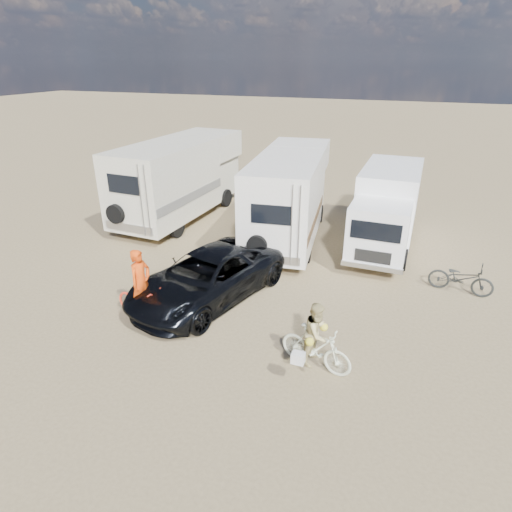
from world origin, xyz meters
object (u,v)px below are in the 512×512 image
(rider_man, at_px, (142,288))
(cooler, at_px, (221,252))
(box_truck, at_px, (386,211))
(bike_parked, at_px, (461,278))
(rider_woman, at_px, (316,340))
(rv_left, at_px, (179,180))
(bike_man, at_px, (143,302))
(bike_woman, at_px, (316,348))
(crate, at_px, (246,283))
(dark_suv, at_px, (207,277))
(rv_main, at_px, (289,198))

(rider_man, distance_m, cooler, 4.42)
(box_truck, height_order, bike_parked, box_truck)
(cooler, bearing_deg, bike_parked, 5.78)
(rider_woman, bearing_deg, box_truck, 8.90)
(cooler, bearing_deg, rv_left, 139.83)
(rider_woman, bearing_deg, bike_parked, -19.29)
(bike_man, bearing_deg, box_truck, -28.88)
(rv_left, bearing_deg, bike_man, -64.89)
(rider_man, bearing_deg, rider_woman, -86.56)
(rv_left, height_order, bike_woman, rv_left)
(bike_woman, height_order, crate, bike_woman)
(bike_woman, xyz_separation_m, crate, (-2.93, 3.01, -0.36))
(rider_man, bearing_deg, bike_woman, -86.56)
(box_truck, relative_size, dark_suv, 1.15)
(rv_left, height_order, rider_man, rv_left)
(bike_parked, bearing_deg, bike_man, 126.05)
(bike_man, height_order, bike_woman, bike_woman)
(bike_man, xyz_separation_m, cooler, (0.35, 4.35, -0.25))
(cooler, xyz_separation_m, crate, (1.70, -1.81, -0.05))
(rv_main, relative_size, rider_man, 3.82)
(bike_parked, bearing_deg, dark_suv, 120.42)
(rider_woman, xyz_separation_m, crate, (-2.93, 3.01, -0.59))
(dark_suv, xyz_separation_m, bike_man, (-1.22, -1.53, -0.24))
(rider_woman, bearing_deg, crate, 58.56)
(dark_suv, bearing_deg, rv_left, 141.38)
(bike_man, xyz_separation_m, bike_parked, (8.34, 4.58, 0.01))
(rv_left, height_order, bike_man, rv_left)
(rv_main, distance_m, bike_woman, 8.13)
(dark_suv, relative_size, bike_man, 2.84)
(bike_man, bearing_deg, rv_left, 30.92)
(rider_woman, bearing_deg, dark_suv, 76.33)
(box_truck, relative_size, bike_woman, 3.35)
(rv_main, xyz_separation_m, bike_man, (-2.10, -7.05, -1.19))
(cooler, relative_size, crate, 1.31)
(bike_parked, relative_size, crate, 4.21)
(bike_parked, relative_size, cooler, 3.22)
(bike_man, xyz_separation_m, crate, (2.05, 2.54, -0.31))
(rv_left, bearing_deg, dark_suv, -51.96)
(dark_suv, xyz_separation_m, crate, (0.84, 1.00, -0.55))
(rider_woman, bearing_deg, cooler, 58.20)
(bike_woman, height_order, cooler, bike_woman)
(rv_left, relative_size, dark_suv, 1.39)
(rv_left, distance_m, box_truck, 8.89)
(bike_woman, height_order, rider_woman, rider_woman)
(rv_left, height_order, rider_woman, rv_left)
(bike_man, bearing_deg, rider_man, 0.00)
(bike_woman, height_order, rider_man, rider_man)
(box_truck, relative_size, cooler, 10.35)
(rv_left, distance_m, bike_parked, 11.99)
(dark_suv, distance_m, rider_man, 1.97)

